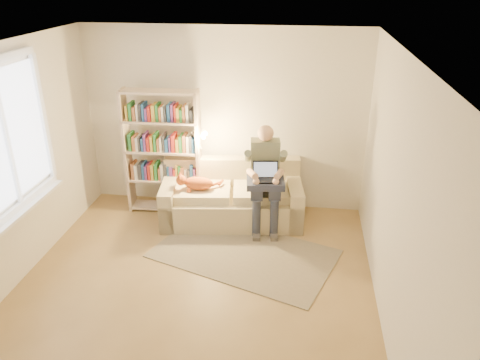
# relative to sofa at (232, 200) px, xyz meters

# --- Properties ---
(floor) EXTENTS (4.50, 4.50, 0.00)m
(floor) POSITION_rel_sofa_xyz_m (-0.18, -1.74, -0.30)
(floor) COLOR olive
(floor) RESTS_ON ground
(ceiling) EXTENTS (4.00, 4.50, 0.02)m
(ceiling) POSITION_rel_sofa_xyz_m (-0.18, -1.74, 2.30)
(ceiling) COLOR white
(ceiling) RESTS_ON wall_back
(wall_right) EXTENTS (0.02, 4.50, 2.60)m
(wall_right) POSITION_rel_sofa_xyz_m (1.82, -1.74, 1.00)
(wall_right) COLOR silver
(wall_right) RESTS_ON floor
(wall_back) EXTENTS (4.00, 0.02, 2.60)m
(wall_back) POSITION_rel_sofa_xyz_m (-0.18, 0.51, 1.00)
(wall_back) COLOR silver
(wall_back) RESTS_ON floor
(wall_front) EXTENTS (4.00, 0.02, 2.60)m
(wall_front) POSITION_rel_sofa_xyz_m (-0.18, -3.99, 1.00)
(wall_front) COLOR silver
(wall_front) RESTS_ON floor
(window) EXTENTS (0.12, 1.52, 1.69)m
(window) POSITION_rel_sofa_xyz_m (-2.13, -1.54, 1.08)
(window) COLOR white
(window) RESTS_ON wall_left
(sofa) EXTENTS (2.02, 1.11, 0.82)m
(sofa) POSITION_rel_sofa_xyz_m (0.00, 0.00, 0.00)
(sofa) COLOR #C5B68B
(sofa) RESTS_ON floor
(person) EXTENTS (0.46, 0.66, 1.40)m
(person) POSITION_rel_sofa_xyz_m (0.47, -0.09, 0.49)
(person) COLOR gray
(person) RESTS_ON sofa
(cat) EXTENTS (0.60, 0.26, 0.22)m
(cat) POSITION_rel_sofa_xyz_m (-0.45, -0.18, 0.32)
(cat) COLOR orange
(cat) RESTS_ON sofa
(blanket) EXTENTS (0.54, 0.46, 0.09)m
(blanket) POSITION_rel_sofa_xyz_m (0.47, -0.23, 0.41)
(blanket) COLOR #282E46
(blanket) RESTS_ON person
(laptop) EXTENTS (0.37, 0.34, 0.27)m
(laptop) POSITION_rel_sofa_xyz_m (0.47, -0.22, 0.51)
(laptop) COLOR black
(laptop) RESTS_ON blanket
(bookshelf) EXTENTS (1.20, 0.32, 1.80)m
(bookshelf) POSITION_rel_sofa_xyz_m (-1.00, 0.16, 0.70)
(bookshelf) COLOR beige
(bookshelf) RESTS_ON floor
(rug) EXTENTS (2.48, 1.95, 0.01)m
(rug) POSITION_rel_sofa_xyz_m (0.29, -0.88, -0.29)
(rug) COLOR gray
(rug) RESTS_ON floor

